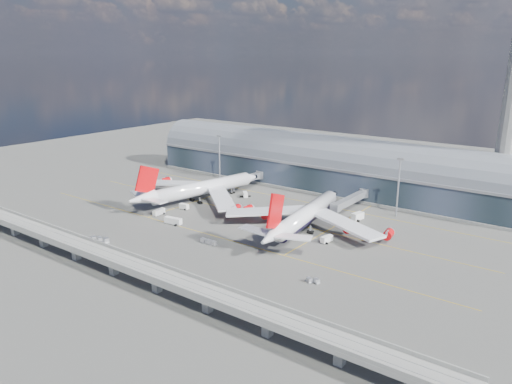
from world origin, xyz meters
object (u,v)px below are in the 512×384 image
Objects in this scene: cargo_train_0 at (100,240)px; cargo_train_1 at (209,242)px; service_truck_4 at (358,216)px; cargo_train_2 at (313,281)px; floodlight_mast_left at (219,157)px; service_truck_1 at (184,207)px; airliner_left at (198,189)px; service_truck_3 at (327,239)px; floodlight_mast_right at (398,186)px; service_truck_0 at (159,212)px; airliner_right at (305,216)px; service_truck_2 at (173,221)px; service_truck_5 at (245,195)px.

cargo_train_1 is at bearing -39.94° from cargo_train_0.
service_truck_4 is 1.35× the size of cargo_train_2.
floodlight_mast_left is 92.99m from cargo_train_1.
floodlight_mast_left reaches higher than service_truck_1.
airliner_left reaches higher than cargo_train_2.
service_truck_3 is at bearing -26.31° from floodlight_mast_left.
floodlight_mast_right is 103.48m from service_truck_0.
airliner_right is (60.94, -4.22, -0.39)m from airliner_left.
floodlight_mast_left reaches higher than airliner_left.
service_truck_0 reaches higher than service_truck_1.
service_truck_1 is 71.46m from service_truck_3.
floodlight_mast_left is 63.38m from service_truck_0.
floodlight_mast_right is 3.22× the size of service_truck_2.
service_truck_3 is 30.24m from service_truck_4.
cargo_train_2 is (15.13, -62.78, -0.89)m from service_truck_4.
airliner_left is 75.22m from service_truck_3.
service_truck_1 is 0.98× the size of cargo_train_2.
service_truck_5 is (-70.45, -15.45, -12.35)m from floodlight_mast_right.
service_truck_1 is 0.88× the size of service_truck_5.
cargo_train_1 is at bearing -128.15° from service_truck_1.
floodlight_mast_right reaches higher than airliner_left.
floodlight_mast_right is at bearing 66.06° from service_truck_4.
service_truck_0 is 1.13× the size of service_truck_3.
airliner_right is at bearing 14.95° from service_truck_0.
floodlight_mast_right is 4.16× the size of service_truck_0.
floodlight_mast_left and floodlight_mast_right have the same top height.
cargo_train_0 is (-66.18, -80.42, -0.70)m from service_truck_4.
airliner_right is 53.54m from service_truck_5.
cargo_train_1 is at bearing -51.96° from floodlight_mast_left.
airliner_left is at bearing -168.75° from service_truck_5.
service_truck_0 reaches higher than cargo_train_1.
service_truck_4 is 66.13m from cargo_train_1.
service_truck_0 is (-0.02, -25.34, -5.03)m from airliner_left.
airliner_right is 11.64× the size of service_truck_0.
airliner_right is (-22.49, -38.81, -7.70)m from floodlight_mast_right.
service_truck_2 is 1.57× the size of service_truck_5.
airliner_right is at bearing -26.60° from floodlight_mast_left.
floodlight_mast_right reaches higher than cargo_train_0.
cargo_train_1 is (40.19, -37.96, -5.47)m from airliner_left.
service_truck_4 reaches higher than service_truck_2.
service_truck_1 reaches higher than cargo_train_2.
service_truck_0 is 46.34m from service_truck_5.
cargo_train_0 is at bearing 125.43° from cargo_train_1.
service_truck_3 is 43.90m from cargo_train_1.
floodlight_mast_right reaches higher than cargo_train_2.
floodlight_mast_right is at bearing 51.49° from airliner_right.
floodlight_mast_right is 94.25m from service_truck_1.
service_truck_1 is 0.53× the size of cargo_train_0.
airliner_left is 33.45m from service_truck_2.
airliner_right is at bearing 57.41° from cargo_train_2.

